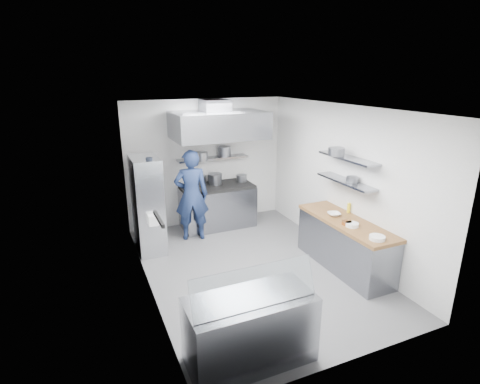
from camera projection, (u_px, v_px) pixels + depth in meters
name	position (u px, v px, depth m)	size (l,w,h in m)	color
floor	(253.00, 268.00, 6.67)	(5.00, 5.00, 0.00)	#4A4A4C
ceiling	(255.00, 108.00, 5.82)	(5.00, 5.00, 0.00)	silver
wall_back	(207.00, 162.00, 8.43)	(3.60, 0.02, 2.80)	white
wall_front	(354.00, 258.00, 4.06)	(3.60, 0.02, 2.80)	white
wall_left	(145.00, 208.00, 5.56)	(5.00, 0.02, 2.80)	white
wall_right	(342.00, 182.00, 6.93)	(5.00, 0.02, 2.80)	white
gas_range	(218.00, 207.00, 8.41)	(1.60, 0.80, 0.90)	gray
cooktop	(217.00, 186.00, 8.26)	(1.57, 0.78, 0.06)	black
stock_pot_left	(200.00, 180.00, 8.28)	(0.25, 0.25, 0.20)	slate
stock_pot_mid	(215.00, 179.00, 8.30)	(0.31, 0.31, 0.24)	slate
stock_pot_right	(242.00, 178.00, 8.51)	(0.24, 0.24, 0.16)	slate
over_range_shelf	(213.00, 158.00, 8.29)	(1.60, 0.30, 0.04)	gray
shelf_pot_a	(201.00, 156.00, 7.97)	(0.29, 0.29, 0.18)	slate
shelf_pot_b	(224.00, 151.00, 8.38)	(0.29, 0.29, 0.22)	slate
extractor_hood	(219.00, 125.00, 7.69)	(1.90, 1.15, 0.55)	gray
hood_duct	(215.00, 105.00, 7.78)	(0.55, 0.55, 0.24)	slate
red_firebox	(151.00, 167.00, 7.90)	(0.22, 0.10, 0.26)	#A70D17
chef	(192.00, 195.00, 7.61)	(0.69, 0.45, 1.89)	navy
wire_rack	(147.00, 205.00, 7.13)	(0.50, 0.90, 1.85)	silver
rack_bin_a	(153.00, 220.00, 6.74)	(0.17, 0.21, 0.19)	white
rack_bin_b	(147.00, 188.00, 6.90)	(0.15, 0.19, 0.17)	yellow
rack_jar	(149.00, 162.00, 6.66)	(0.12, 0.12, 0.18)	black
knife_strip	(159.00, 219.00, 4.74)	(0.04, 0.55, 0.05)	black
prep_counter_base	(344.00, 246.00, 6.58)	(0.62, 2.00, 0.84)	gray
prep_counter_top	(346.00, 222.00, 6.44)	(0.65, 2.04, 0.06)	brown
plate_stack_a	(377.00, 238.00, 5.68)	(0.24, 0.24, 0.06)	white
plate_stack_b	(352.00, 225.00, 6.17)	(0.21, 0.21, 0.06)	white
copper_pan	(347.00, 223.00, 6.24)	(0.17, 0.17, 0.06)	#BB6E35
squeeze_bottle	(349.00, 208.00, 6.77)	(0.06, 0.06, 0.18)	yellow
mixing_bowl	(334.00, 214.00, 6.64)	(0.22, 0.22, 0.05)	white
wall_shelf_lower	(346.00, 181.00, 6.57)	(0.30, 1.30, 0.04)	gray
wall_shelf_upper	(348.00, 158.00, 6.45)	(0.30, 1.30, 0.04)	gray
shelf_pot_c	(352.00, 179.00, 6.44)	(0.20, 0.20, 0.10)	slate
shelf_pot_d	(336.00, 152.00, 6.53)	(0.29, 0.29, 0.14)	slate
display_case	(250.00, 330.00, 4.41)	(1.50, 0.70, 0.85)	gray
display_glass	(255.00, 287.00, 4.11)	(1.47, 0.02, 0.45)	silver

